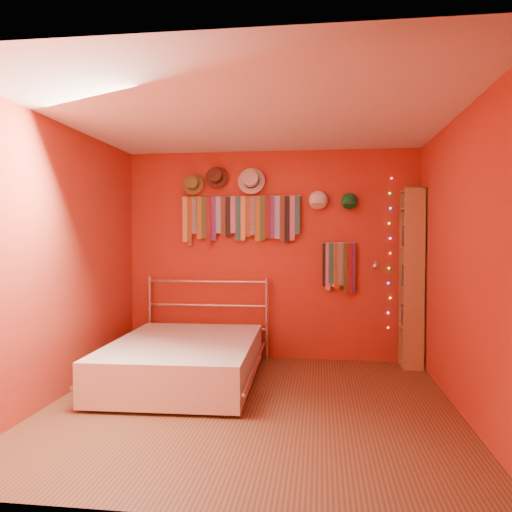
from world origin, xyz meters
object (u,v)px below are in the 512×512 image
at_px(bookshelf, 416,277).
at_px(bed, 184,360).
at_px(reading_lamp, 375,266).
at_px(tie_rack, 240,217).

distance_m(bookshelf, bed, 2.71).
bearing_deg(bookshelf, reading_lamp, -176.51).
height_order(bookshelf, bed, bookshelf).
distance_m(reading_lamp, bookshelf, 0.47).
xyz_separation_m(bookshelf, bed, (-2.42, -0.91, -0.79)).
height_order(reading_lamp, bed, reading_lamp).
distance_m(tie_rack, bookshelf, 2.15).
bearing_deg(bookshelf, tie_rack, 175.63).
relative_size(bookshelf, bed, 0.97).
xyz_separation_m(tie_rack, bookshelf, (2.02, -0.15, -0.69)).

